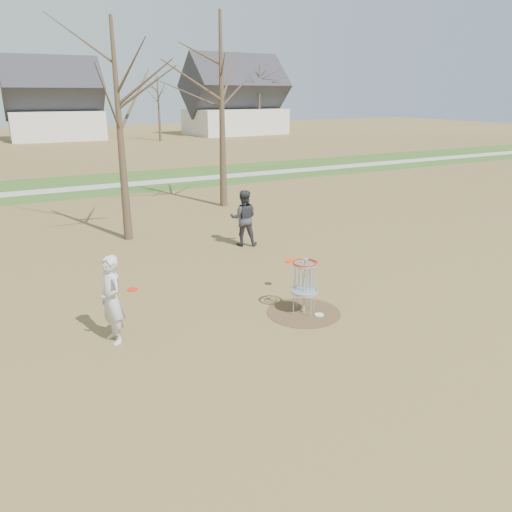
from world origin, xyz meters
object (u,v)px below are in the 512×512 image
Objects in this scene: player_throwing at (244,218)px; disc_golf_basket at (305,277)px; disc_grounded at (319,315)px.

player_throwing reaches higher than disc_golf_basket.
disc_golf_basket is at bearing 103.34° from player_throwing.
disc_grounded is at bearing 106.13° from player_throwing.
disc_golf_basket is (-1.35, -5.78, -0.06)m from player_throwing.
disc_grounded is (-1.12, -6.10, -0.96)m from player_throwing.
disc_golf_basket reaches higher than disc_grounded.
disc_golf_basket is at bearing 126.46° from disc_grounded.
disc_grounded is 0.16× the size of disc_golf_basket.
disc_grounded is 0.98m from disc_golf_basket.
player_throwing is 6.27m from disc_grounded.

